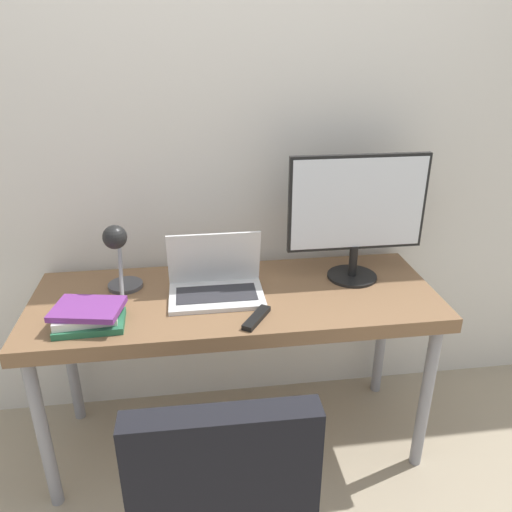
# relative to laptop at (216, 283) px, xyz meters

# --- Properties ---
(ground_plane) EXTENTS (12.00, 12.00, 0.00)m
(ground_plane) POSITION_rel_laptop_xyz_m (0.08, -0.32, -0.82)
(ground_plane) COLOR tan
(wall_back) EXTENTS (8.00, 0.05, 2.60)m
(wall_back) POSITION_rel_laptop_xyz_m (0.08, 0.36, 0.48)
(wall_back) COLOR silver
(wall_back) RESTS_ON ground_plane
(desk) EXTENTS (1.64, 0.62, 0.76)m
(desk) POSITION_rel_laptop_xyz_m (0.08, -0.01, -0.12)
(desk) COLOR brown
(desk) RESTS_ON ground_plane
(laptop) EXTENTS (0.38, 0.25, 0.25)m
(laptop) POSITION_rel_laptop_xyz_m (0.00, 0.00, 0.00)
(laptop) COLOR silver
(laptop) RESTS_ON desk
(monitor) EXTENTS (0.58, 0.21, 0.54)m
(monitor) POSITION_rel_laptop_xyz_m (0.60, 0.08, 0.25)
(monitor) COLOR black
(monitor) RESTS_ON desk
(desk_lamp) EXTENTS (0.14, 0.24, 0.32)m
(desk_lamp) POSITION_rel_laptop_xyz_m (-0.37, 0.03, 0.14)
(desk_lamp) COLOR #4C4C51
(desk_lamp) RESTS_ON desk
(book_stack) EXTENTS (0.27, 0.22, 0.08)m
(book_stack) POSITION_rel_laptop_xyz_m (-0.47, -0.17, -0.01)
(book_stack) COLOR #286B47
(book_stack) RESTS_ON desk
(tv_remote) EXTENTS (0.13, 0.16, 0.02)m
(tv_remote) POSITION_rel_laptop_xyz_m (0.14, -0.22, -0.04)
(tv_remote) COLOR black
(tv_remote) RESTS_ON desk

